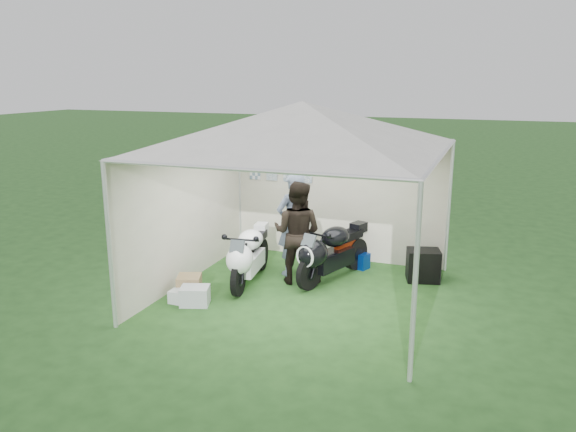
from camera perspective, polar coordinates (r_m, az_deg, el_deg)
name	(u,v)px	position (r m, az deg, el deg)	size (l,w,h in m)	color
ground	(301,295)	(8.93, 1.35, -8.02)	(80.00, 80.00, 0.00)	#21481B
canopy_tent	(303,130)	(8.35, 1.52, 8.69)	(5.66, 5.66, 3.00)	silver
motorcycle_white	(248,254)	(9.25, -4.07, -3.91)	(0.56, 1.84, 0.91)	black
motorcycle_black	(330,251)	(9.39, 4.29, -3.57)	(0.88, 1.82, 0.93)	black
paddock_stand	(358,260)	(10.18, 7.13, -4.47)	(0.38, 0.24, 0.28)	#0A39B9
person_dark_jacket	(297,233)	(9.20, 0.94, -1.71)	(0.83, 0.65, 1.71)	black
person_blue_jacket	(294,224)	(9.58, 0.58, -0.82)	(0.65, 0.43, 1.79)	slate
equipment_box	(423,265)	(9.72, 13.57, -4.88)	(0.53, 0.43, 0.53)	black
crate_0	(195,296)	(8.63, -9.44, -8.00)	(0.42, 0.33, 0.28)	silver
crate_1	(189,285)	(9.00, -9.99, -6.96)	(0.36, 0.36, 0.32)	olive
crate_2	(179,297)	(8.76, -11.03, -8.04)	(0.27, 0.22, 0.19)	silver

